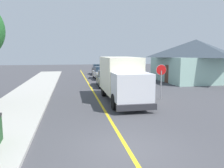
{
  "coord_description": "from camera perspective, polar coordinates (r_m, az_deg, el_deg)",
  "views": [
    {
      "loc": [
        -2.01,
        -7.55,
        3.53
      ],
      "look_at": [
        0.78,
        7.27,
        1.4
      ],
      "focal_mm": 35.58,
      "sensor_mm": 36.0,
      "label": 1
    }
  ],
  "objects": [
    {
      "name": "stop_sign",
      "position": [
        17.12,
        12.52,
        2.24
      ],
      "size": [
        0.8,
        0.1,
        2.65
      ],
      "color": "gray",
      "rests_on": "ground"
    },
    {
      "name": "box_truck",
      "position": [
        16.31,
        2.51,
        1.82
      ],
      "size": [
        2.41,
        7.18,
        3.2
      ],
      "color": "#F2EDCC",
      "rests_on": "ground"
    },
    {
      "name": "centre_line_yellow",
      "position": [
        18.02,
        -4.05,
        -3.27
      ],
      "size": [
        0.16,
        56.0,
        0.01
      ],
      "primitive_type": "cube",
      "color": "gold",
      "rests_on": "ground"
    },
    {
      "name": "parked_car_far",
      "position": [
        36.42,
        -3.57,
        3.72
      ],
      "size": [
        1.88,
        4.43,
        1.67
      ],
      "color": "black",
      "rests_on": "ground"
    },
    {
      "name": "sidewalk_curb",
      "position": [
        12.53,
        -26.21,
        -8.83
      ],
      "size": [
        3.6,
        60.0,
        0.15
      ],
      "primitive_type": "cube",
      "color": "#ADAAA3",
      "rests_on": "ground"
    },
    {
      "name": "parked_car_near",
      "position": [
        23.54,
        -1.56,
        1.36
      ],
      "size": [
        1.98,
        4.47,
        1.67
      ],
      "color": "#4C564C",
      "rests_on": "ground"
    },
    {
      "name": "house_across_street",
      "position": [
        29.74,
        20.58,
        5.94
      ],
      "size": [
        9.26,
        9.49,
        5.16
      ],
      "color": "#9EC6B7",
      "rests_on": "ground"
    },
    {
      "name": "parked_car_mid",
      "position": [
        30.1,
        -2.84,
        2.81
      ],
      "size": [
        1.91,
        4.44,
        1.67
      ],
      "color": "#B7B7BC",
      "rests_on": "ground"
    },
    {
      "name": "ground_plane",
      "position": [
        8.58,
        4.04,
        -16.29
      ],
      "size": [
        120.0,
        120.0,
        0.0
      ],
      "primitive_type": "plane",
      "color": "#424247"
    }
  ]
}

